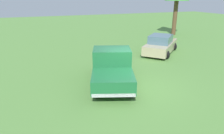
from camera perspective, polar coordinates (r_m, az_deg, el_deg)
name	(u,v)px	position (r m, az deg, el deg)	size (l,w,h in m)	color
ground_plane	(133,87)	(10.35, 6.05, -5.50)	(80.00, 80.00, 0.00)	#54843D
pickup_truck	(112,66)	(10.45, -0.02, 0.33)	(4.93, 3.30, 1.80)	black
sedan_near	(161,45)	(16.53, 13.51, 6.08)	(4.17, 4.34, 1.47)	black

